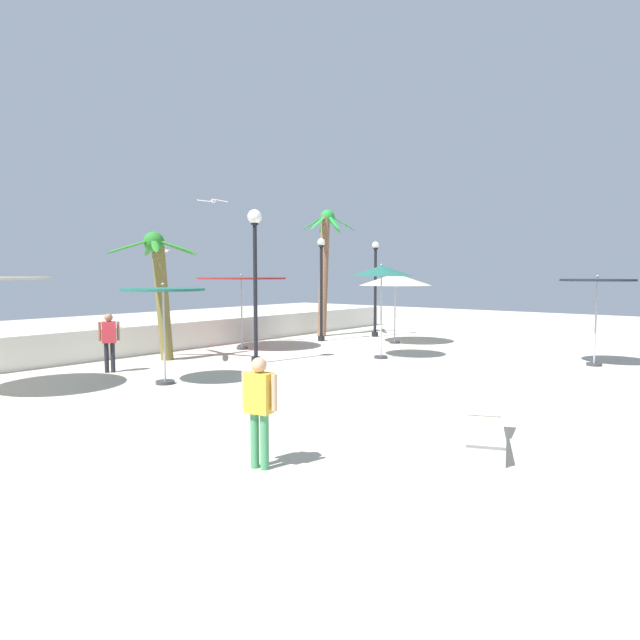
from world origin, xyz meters
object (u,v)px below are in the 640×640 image
object	(u,v)px
palm_tree_0	(325,259)
seagull_1	(164,251)
patio_umbrella_5	(395,280)
seagull_0	(213,201)
palm_tree_1	(159,279)
guest_1	(259,402)
patio_umbrella_0	(597,286)
patio_umbrella_4	(241,280)
lamp_post_0	(321,285)
patio_umbrella_2	(163,297)
patio_umbrella_3	(381,272)
lamp_post_1	(255,261)
lamp_post_2	(375,286)
guest_0	(109,337)
lounge_chair_0	(484,422)

from	to	relation	value
palm_tree_0	seagull_1	xyz separation A→B (m)	(-6.16, 2.97, 0.25)
patio_umbrella_5	seagull_0	bearing A→B (deg)	136.06
palm_tree_1	guest_1	bearing A→B (deg)	-117.93
patio_umbrella_5	patio_umbrella_0	bearing A→B (deg)	-96.98
seagull_1	patio_umbrella_5	bearing A→B (deg)	-49.71
patio_umbrella_4	lamp_post_0	world-z (taller)	lamp_post_0
patio_umbrella_4	guest_1	size ratio (longest dim) A/B	2.02
patio_umbrella_0	patio_umbrella_5	xyz separation A→B (m)	(0.90, 7.38, 0.12)
patio_umbrella_2	patio_umbrella_3	bearing A→B (deg)	-15.18
palm_tree_1	lamp_post_1	distance (m)	3.12
lamp_post_2	seagull_1	distance (m)	8.84
lamp_post_2	guest_0	world-z (taller)	lamp_post_2
palm_tree_0	guest_1	xyz separation A→B (m)	(-13.71, -9.72, -2.41)
seagull_1	patio_umbrella_2	bearing A→B (deg)	-125.77
patio_umbrella_0	lamp_post_2	world-z (taller)	lamp_post_2
lounge_chair_0	patio_umbrella_3	bearing A→B (deg)	42.63
patio_umbrella_2	seagull_0	xyz separation A→B (m)	(5.54, 4.62, 3.23)
patio_umbrella_2	patio_umbrella_5	distance (m)	10.52
palm_tree_1	seagull_1	size ratio (longest dim) A/B	3.37
palm_tree_1	lounge_chair_0	bearing A→B (deg)	-100.33
seagull_0	guest_0	bearing A→B (deg)	-159.25
palm_tree_0	guest_1	distance (m)	16.98
palm_tree_0	lamp_post_0	size ratio (longest dim) A/B	1.33
guest_1	lamp_post_1	bearing A→B (deg)	45.79
patio_umbrella_5	palm_tree_1	world-z (taller)	palm_tree_1
lamp_post_2	seagull_0	world-z (taller)	seagull_0
patio_umbrella_5	lamp_post_0	bearing A→B (deg)	113.85
lamp_post_2	lounge_chair_0	world-z (taller)	lamp_post_2
patio_umbrella_4	lamp_post_0	bearing A→B (deg)	-9.83
patio_umbrella_2	lamp_post_2	bearing A→B (deg)	8.18
seagull_1	patio_umbrella_4	bearing A→B (deg)	-76.73
palm_tree_0	palm_tree_1	bearing A→B (deg)	-177.09
patio_umbrella_3	guest_1	bearing A→B (deg)	-156.44
lamp_post_0	guest_0	bearing A→B (deg)	-179.89
patio_umbrella_3	seagull_0	distance (m)	7.12
patio_umbrella_3	lounge_chair_0	xyz separation A→B (m)	(-6.80, -6.26, -2.37)
patio_umbrella_3	lamp_post_0	bearing A→B (deg)	61.05
patio_umbrella_3	palm_tree_1	size ratio (longest dim) A/B	0.76
patio_umbrella_2	seagull_0	world-z (taller)	seagull_0
patio_umbrella_5	guest_1	xyz separation A→B (m)	(-13.30, -5.91, -1.54)
patio_umbrella_3	palm_tree_0	distance (m)	6.87
patio_umbrella_0	guest_1	xyz separation A→B (m)	(-12.39, 1.48, -1.42)
patio_umbrella_4	patio_umbrella_5	world-z (taller)	patio_umbrella_5
patio_umbrella_3	palm_tree_1	distance (m)	6.94
palm_tree_0	seagull_1	world-z (taller)	palm_tree_0
patio_umbrella_4	seagull_1	xyz separation A→B (m)	(-0.81, 3.42, 1.11)
lamp_post_2	seagull_1	xyz separation A→B (m)	(-7.23, 4.89, 1.41)
patio_umbrella_0	lamp_post_1	xyz separation A→B (m)	(-5.98, 8.07, 0.72)
lamp_post_2	patio_umbrella_2	bearing A→B (deg)	-171.82
patio_umbrella_2	lamp_post_2	size ratio (longest dim) A/B	0.61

